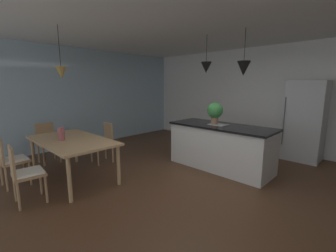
{
  "coord_description": "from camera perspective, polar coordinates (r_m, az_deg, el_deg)",
  "views": [
    {
      "loc": [
        2.1,
        -2.91,
        1.7
      ],
      "look_at": [
        -0.68,
        -0.04,
        0.97
      ],
      "focal_mm": 24.12,
      "sensor_mm": 36.0,
      "label": 1
    }
  ],
  "objects": [
    {
      "name": "chair_near_left",
      "position": [
        4.64,
        -34.97,
        -6.91
      ],
      "size": [
        0.41,
        0.41,
        0.87
      ],
      "color": "#A87F56",
      "rests_on": "ground_plane"
    },
    {
      "name": "potted_plant_on_island",
      "position": [
        4.73,
        11.79,
        3.66
      ],
      "size": [
        0.33,
        0.33,
        0.45
      ],
      "color": "#8C664C",
      "rests_on": "kitchen_island"
    },
    {
      "name": "ground_plane",
      "position": [
        3.97,
        7.67,
        -15.42
      ],
      "size": [
        10.0,
        8.4,
        0.04
      ],
      "primitive_type": "cube",
      "color": "#4C301E"
    },
    {
      "name": "chair_far_left",
      "position": [
        5.21,
        -15.97,
        -3.7
      ],
      "size": [
        0.43,
        0.43,
        0.87
      ],
      "color": "#A87F56",
      "rests_on": "ground_plane"
    },
    {
      "name": "chair_window_end",
      "position": [
        5.67,
        -28.14,
        -3.43
      ],
      "size": [
        0.4,
        0.4,
        0.87
      ],
      "color": "#A87F56",
      "rests_on": "ground_plane"
    },
    {
      "name": "kitchen_island",
      "position": [
        4.78,
        13.08,
        -4.98
      ],
      "size": [
        2.1,
        0.85,
        0.91
      ],
      "color": "silver",
      "rests_on": "ground_plane"
    },
    {
      "name": "pendant_over_island_aux",
      "position": [
        4.44,
        18.56,
        13.63
      ],
      "size": [
        0.24,
        0.24,
        0.84
      ],
      "color": "black"
    },
    {
      "name": "pendant_over_island_main",
      "position": [
        4.85,
        9.61,
        14.39
      ],
      "size": [
        0.22,
        0.22,
        0.75
      ],
      "color": "black"
    },
    {
      "name": "wall_back_kitchen",
      "position": [
        6.52,
        25.34,
        6.24
      ],
      "size": [
        10.0,
        0.12,
        2.7
      ],
      "primitive_type": "cube",
      "color": "white",
      "rests_on": "ground_plane"
    },
    {
      "name": "window_wall_left_glazing",
      "position": [
        6.82,
        -20.85,
        6.68
      ],
      "size": [
        0.06,
        8.4,
        2.7
      ],
      "primitive_type": "cube",
      "color": "#9EB7C6",
      "rests_on": "ground_plane"
    },
    {
      "name": "chair_near_right",
      "position": [
        3.87,
        -32.52,
        -9.82
      ],
      "size": [
        0.43,
        0.43,
        0.87
      ],
      "color": "#A87F56",
      "rests_on": "ground_plane"
    },
    {
      "name": "pendant_over_table",
      "position": [
        4.43,
        -25.37,
        12.12
      ],
      "size": [
        0.19,
        0.19,
        0.89
      ],
      "color": "black"
    },
    {
      "name": "ceiling_slab",
      "position": [
        3.74,
        8.8,
        26.68
      ],
      "size": [
        10.0,
        8.4,
        0.12
      ],
      "primitive_type": "cube",
      "color": "white"
    },
    {
      "name": "dining_table",
      "position": [
        4.44,
        -23.14,
        -3.92
      ],
      "size": [
        1.84,
        1.0,
        0.74
      ],
      "color": "tan",
      "rests_on": "ground_plane"
    },
    {
      "name": "refrigerator",
      "position": [
        5.96,
        31.27,
        1.08
      ],
      "size": [
        0.76,
        0.67,
        1.8
      ],
      "color": "#B2B5B7",
      "rests_on": "ground_plane"
    },
    {
      "name": "vase_on_dining_table",
      "position": [
        4.41,
        -25.38,
        -1.8
      ],
      "size": [
        0.11,
        0.11,
        0.23
      ],
      "color": "#994C51",
      "rests_on": "dining_table"
    }
  ]
}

